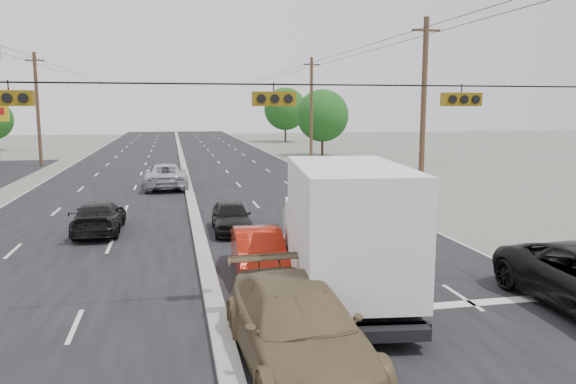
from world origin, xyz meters
The scene contains 17 objects.
ground centered at (0.00, 0.00, 0.00)m, with size 200.00×200.00×0.00m, color #606356.
road_surface centered at (0.00, 30.00, 0.00)m, with size 20.00×160.00×0.02m, color black.
center_median centered at (0.00, 30.00, 0.10)m, with size 0.50×160.00×0.20m, color gray.
utility_pole_left_c centered at (-12.50, 40.00, 5.11)m, with size 1.60×0.30×10.00m.
utility_pole_right_b centered at (12.50, 15.00, 5.11)m, with size 1.60×0.30×10.00m.
utility_pole_right_c centered at (12.50, 40.00, 5.11)m, with size 1.60×0.30×10.00m.
traffic_signals centered at (1.40, 0.00, 5.49)m, with size 25.00×0.30×0.54m.
tree_right_mid centered at (15.00, 45.00, 4.34)m, with size 5.60×5.60×7.14m.
tree_right_far centered at (16.00, 70.00, 4.96)m, with size 6.40×6.40×8.16m.
box_truck centered at (3.48, 0.43, 1.95)m, with size 3.48×7.75×3.81m.
tan_sedan centered at (1.40, -3.11, 0.84)m, with size 2.35×5.78×1.68m, color brown.
red_sedan centered at (1.61, 3.40, 0.70)m, with size 1.49×4.28×1.41m, color #981809.
queue_car_a centered at (1.40, 9.57, 0.66)m, with size 1.57×3.90×1.33m, color black.
queue_car_b centered at (3.99, 6.89, 0.68)m, with size 1.43×4.10×1.35m, color white.
queue_car_e centered at (9.60, 14.17, 0.64)m, with size 1.50×3.74×1.27m, color maroon.
oncoming_near centered at (-4.05, 10.55, 0.68)m, with size 1.89×4.65×1.35m, color black.
oncoming_far centered at (-1.40, 23.39, 0.81)m, with size 2.68×5.80×1.61m, color #ADB0B5.
Camera 1 is at (-0.98, -13.66, 5.26)m, focal length 35.00 mm.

